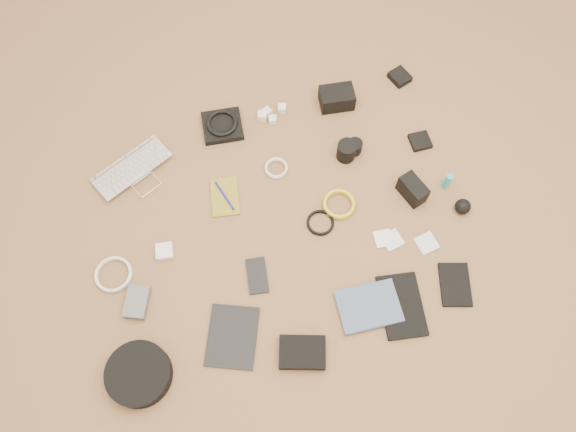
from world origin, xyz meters
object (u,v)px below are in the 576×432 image
object	(u,v)px
headphone_case	(139,374)
laptop	(139,176)
tablet	(232,336)
phone	(257,276)
dslr_camera	(337,98)
paperback	(375,329)

from	to	relation	value
headphone_case	laptop	bearing A→B (deg)	79.20
tablet	headphone_case	xyz separation A→B (m)	(-0.32, -0.03, 0.02)
headphone_case	phone	bearing A→B (deg)	25.03
dslr_camera	tablet	distance (m)	1.02
phone	paperback	bearing A→B (deg)	-33.77
tablet	paperback	size ratio (longest dim) A/B	1.01
paperback	phone	bearing A→B (deg)	51.71
tablet	paperback	distance (m)	0.48
laptop	headphone_case	bearing A→B (deg)	-125.13
phone	paperback	distance (m)	0.44
dslr_camera	headphone_case	xyz separation A→B (m)	(-0.96, -0.82, -0.01)
tablet	headphone_case	distance (m)	0.32
phone	paperback	world-z (taller)	paperback
laptop	phone	distance (m)	0.60
tablet	headphone_case	size ratio (longest dim) A/B	1.00
dslr_camera	headphone_case	distance (m)	1.27
dslr_camera	tablet	world-z (taller)	dslr_camera
tablet	laptop	bearing A→B (deg)	127.19
tablet	phone	distance (m)	0.23
laptop	dslr_camera	bearing A→B (deg)	-17.63
headphone_case	paperback	world-z (taller)	headphone_case
tablet	headphone_case	bearing A→B (deg)	-151.52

